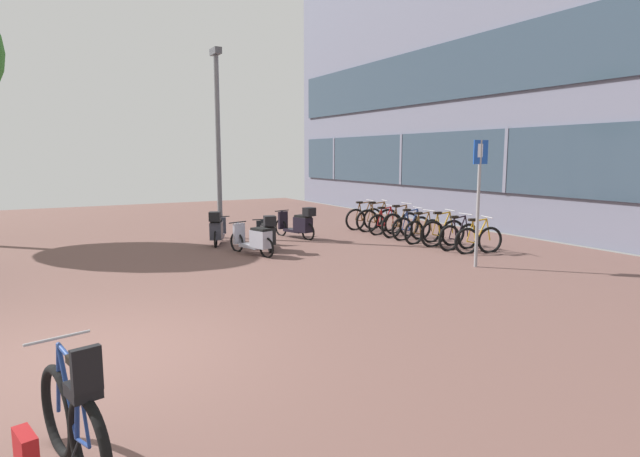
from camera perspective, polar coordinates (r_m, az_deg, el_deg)
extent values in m
cube|color=brown|center=(8.78, 9.92, -8.05)|extent=(14.40, 40.00, 0.05)
cube|color=#314252|center=(15.31, 27.17, 6.58)|extent=(0.08, 30.72, 1.95)
cube|color=#314252|center=(15.57, 27.92, 17.72)|extent=(0.08, 30.72, 1.95)
cube|color=slate|center=(16.86, 19.86, 7.05)|extent=(0.10, 0.12, 1.95)
cube|color=slate|center=(20.59, 8.98, 7.53)|extent=(0.10, 0.12, 1.95)
cube|color=slate|center=(24.82, 1.60, 7.70)|extent=(0.10, 0.12, 1.95)
torus|color=black|center=(4.30, -24.10, -21.17)|extent=(0.25, 0.76, 0.76)
torus|color=black|center=(4.91, -26.90, -17.55)|extent=(0.25, 0.76, 0.76)
cylinder|color=navy|center=(4.55, -26.10, -15.78)|extent=(0.12, 0.34, 0.67)
cylinder|color=navy|center=(4.37, -25.24, -17.08)|extent=(0.07, 0.15, 0.61)
cylinder|color=navy|center=(4.39, -26.13, -12.43)|extent=(0.14, 0.42, 0.09)
cylinder|color=navy|center=(4.43, -24.68, -20.70)|extent=(0.09, 0.27, 0.08)
cylinder|color=navy|center=(4.25, -24.68, -17.45)|extent=(0.07, 0.18, 0.56)
cylinder|color=navy|center=(4.74, -26.92, -14.54)|extent=(0.07, 0.16, 0.61)
cube|color=black|center=(4.19, -25.28, -13.14)|extent=(0.14, 0.23, 0.06)
cylinder|color=#ADADB2|center=(4.56, -26.98, -10.72)|extent=(0.47, 0.14, 0.02)
cube|color=black|center=(4.17, -24.67, -15.88)|extent=(0.25, 0.28, 0.10)
cube|color=black|center=(4.01, -24.36, -14.03)|extent=(0.21, 0.11, 0.32)
cube|color=maroon|center=(4.23, -29.66, -21.02)|extent=(0.16, 0.30, 0.34)
torus|color=black|center=(13.14, 15.90, -1.38)|extent=(0.68, 0.23, 0.68)
torus|color=black|center=(13.48, 18.24, -1.24)|extent=(0.68, 0.23, 0.68)
cylinder|color=#BE8A1C|center=(13.30, 17.37, -0.25)|extent=(0.31, 0.11, 0.60)
cylinder|color=#BE8A1C|center=(13.21, 16.66, -0.39)|extent=(0.14, 0.07, 0.54)
cylinder|color=#BE8A1C|center=(13.24, 17.23, 0.89)|extent=(0.39, 0.13, 0.08)
cylinder|color=#BE8A1C|center=(13.21, 16.35, -1.45)|extent=(0.25, 0.09, 0.07)
cylinder|color=#BE8A1C|center=(13.14, 16.21, -0.31)|extent=(0.17, 0.07, 0.50)
cylinder|color=#BE8A1C|center=(13.41, 18.09, -0.12)|extent=(0.15, 0.07, 0.54)
cube|color=black|center=(13.14, 16.52, 0.94)|extent=(0.24, 0.14, 0.06)
cylinder|color=#ADADB2|center=(13.34, 17.94, 1.22)|extent=(0.14, 0.47, 0.02)
torus|color=black|center=(13.46, 14.07, -1.07)|extent=(0.69, 0.09, 0.69)
torus|color=black|center=(13.89, 16.02, -0.86)|extent=(0.69, 0.09, 0.69)
cylinder|color=black|center=(13.68, 15.29, 0.09)|extent=(0.31, 0.04, 0.61)
cylinder|color=black|center=(13.56, 14.70, -0.06)|extent=(0.14, 0.04, 0.55)
cylinder|color=black|center=(13.61, 15.18, 1.21)|extent=(0.38, 0.05, 0.08)
cylinder|color=black|center=(13.55, 14.45, -1.12)|extent=(0.25, 0.04, 0.08)
cylinder|color=black|center=(13.47, 14.33, 0.00)|extent=(0.16, 0.03, 0.51)
cylinder|color=black|center=(13.81, 15.89, 0.24)|extent=(0.14, 0.03, 0.55)
cube|color=black|center=(13.48, 14.59, 1.24)|extent=(0.22, 0.10, 0.06)
cylinder|color=#ADADB2|center=(13.73, 15.77, 1.56)|extent=(0.04, 0.48, 0.02)
torus|color=black|center=(13.95, 12.30, -0.63)|extent=(0.73, 0.20, 0.73)
torus|color=black|center=(14.28, 14.45, -0.50)|extent=(0.73, 0.20, 0.73)
cylinder|color=#BA861D|center=(14.11, 13.64, 0.50)|extent=(0.31, 0.09, 0.64)
cylinder|color=#BA861D|center=(14.01, 12.99, 0.37)|extent=(0.14, 0.06, 0.58)
cylinder|color=#BA861D|center=(14.05, 13.50, 1.65)|extent=(0.38, 0.10, 0.08)
cylinder|color=#BA861D|center=(14.01, 12.71, -0.70)|extent=(0.24, 0.07, 0.08)
cylinder|color=#BA861D|center=(13.95, 12.57, 0.45)|extent=(0.16, 0.05, 0.53)
cylinder|color=#BA861D|center=(14.21, 14.30, 0.63)|extent=(0.15, 0.06, 0.58)
cube|color=black|center=(13.95, 12.85, 1.69)|extent=(0.23, 0.13, 0.06)
cylinder|color=#ADADB2|center=(14.14, 14.16, 1.98)|extent=(0.11, 0.48, 0.02)
torus|color=black|center=(14.25, 10.34, -0.48)|extent=(0.68, 0.07, 0.68)
torus|color=black|center=(14.66, 12.20, -0.29)|extent=(0.68, 0.07, 0.68)
cylinder|color=brown|center=(14.46, 11.50, 0.60)|extent=(0.31, 0.04, 0.60)
cylinder|color=brown|center=(14.34, 10.93, 0.46)|extent=(0.14, 0.04, 0.54)
cylinder|color=brown|center=(14.39, 11.38, 1.65)|extent=(0.38, 0.04, 0.08)
cylinder|color=brown|center=(14.33, 10.70, -0.53)|extent=(0.24, 0.03, 0.07)
cylinder|color=brown|center=(14.26, 10.57, 0.52)|extent=(0.16, 0.03, 0.50)
cylinder|color=brown|center=(14.58, 12.07, 0.74)|extent=(0.14, 0.03, 0.54)
cube|color=black|center=(14.27, 10.81, 1.68)|extent=(0.22, 0.09, 0.06)
cylinder|color=#ADADB2|center=(14.51, 11.94, 1.97)|extent=(0.03, 0.48, 0.02)
torus|color=black|center=(14.81, 9.07, -0.09)|extent=(0.70, 0.15, 0.70)
torus|color=black|center=(15.13, 11.03, 0.03)|extent=(0.70, 0.15, 0.70)
cylinder|color=navy|center=(14.97, 10.28, 0.94)|extent=(0.30, 0.07, 0.61)
cylinder|color=navy|center=(14.87, 9.69, 0.82)|extent=(0.14, 0.05, 0.56)
cylinder|color=navy|center=(14.91, 10.15, 1.99)|extent=(0.37, 0.08, 0.08)
cylinder|color=navy|center=(14.87, 9.45, -0.16)|extent=(0.24, 0.06, 0.08)
cylinder|color=navy|center=(14.81, 9.31, 0.89)|extent=(0.16, 0.04, 0.51)
cylinder|color=navy|center=(15.07, 10.88, 1.06)|extent=(0.14, 0.05, 0.56)
cube|color=black|center=(14.81, 9.56, 2.02)|extent=(0.23, 0.12, 0.06)
cylinder|color=#ADADB2|center=(15.00, 10.74, 2.29)|extent=(0.08, 0.48, 0.02)
torus|color=black|center=(15.28, 7.91, 0.27)|extent=(0.76, 0.08, 0.75)
torus|color=black|center=(15.69, 9.82, 0.44)|extent=(0.76, 0.08, 0.75)
cylinder|color=brown|center=(15.49, 9.09, 1.37)|extent=(0.32, 0.04, 0.66)
cylinder|color=brown|center=(15.37, 8.51, 1.23)|extent=(0.14, 0.04, 0.60)
cylinder|color=brown|center=(15.42, 8.96, 2.45)|extent=(0.40, 0.04, 0.09)
cylinder|color=brown|center=(15.36, 8.28, 0.21)|extent=(0.26, 0.03, 0.08)
cylinder|color=brown|center=(15.29, 8.14, 1.30)|extent=(0.17, 0.03, 0.55)
cylinder|color=brown|center=(15.61, 9.67, 1.50)|extent=(0.15, 0.03, 0.60)
cube|color=black|center=(15.30, 8.38, 2.48)|extent=(0.22, 0.09, 0.06)
cylinder|color=#ADADB2|center=(15.54, 9.53, 2.76)|extent=(0.03, 0.48, 0.02)
torus|color=black|center=(15.73, 6.35, 0.38)|extent=(0.67, 0.08, 0.67)
torus|color=black|center=(16.07, 8.11, 0.51)|extent=(0.67, 0.08, 0.67)
cylinder|color=maroon|center=(15.90, 7.43, 1.32)|extent=(0.30, 0.04, 0.59)
cylinder|color=maroon|center=(15.80, 6.90, 1.20)|extent=(0.13, 0.04, 0.53)
cylinder|color=maroon|center=(15.85, 7.31, 2.25)|extent=(0.36, 0.04, 0.08)
cylinder|color=maroon|center=(15.80, 6.69, 0.33)|extent=(0.23, 0.03, 0.07)
cylinder|color=maroon|center=(15.74, 6.56, 1.26)|extent=(0.16, 0.03, 0.49)
cylinder|color=maroon|center=(16.01, 7.97, 1.43)|extent=(0.14, 0.03, 0.53)
cube|color=black|center=(15.74, 6.78, 2.29)|extent=(0.22, 0.09, 0.06)
cylinder|color=#ADADB2|center=(15.94, 7.84, 2.54)|extent=(0.03, 0.48, 0.02)
torus|color=black|center=(16.34, 5.23, 0.82)|extent=(0.75, 0.27, 0.75)
torus|color=black|center=(16.58, 7.52, 0.89)|extent=(0.75, 0.27, 0.75)
cylinder|color=brown|center=(16.45, 6.62, 1.80)|extent=(0.34, 0.12, 0.66)
cylinder|color=brown|center=(16.38, 5.93, 1.70)|extent=(0.15, 0.07, 0.60)
cylinder|color=brown|center=(16.40, 6.46, 2.83)|extent=(0.42, 0.14, 0.09)
cylinder|color=brown|center=(16.39, 5.67, 0.75)|extent=(0.27, 0.10, 0.08)
cylinder|color=brown|center=(16.33, 5.49, 1.77)|extent=(0.18, 0.07, 0.55)
cylinder|color=brown|center=(16.53, 7.33, 1.91)|extent=(0.16, 0.07, 0.60)
cube|color=black|center=(16.33, 5.77, 2.87)|extent=(0.24, 0.14, 0.06)
cylinder|color=#ADADB2|center=(16.47, 7.15, 3.10)|extent=(0.15, 0.47, 0.02)
torus|color=black|center=(16.75, 3.94, 0.97)|extent=(0.73, 0.15, 0.72)
torus|color=black|center=(17.04, 5.86, 1.07)|extent=(0.73, 0.15, 0.72)
cylinder|color=brown|center=(16.89, 5.11, 1.91)|extent=(0.32, 0.07, 0.63)
cylinder|color=brown|center=(16.81, 4.53, 1.80)|extent=(0.14, 0.05, 0.58)
cylinder|color=brown|center=(16.84, 4.97, 2.86)|extent=(0.39, 0.08, 0.08)
cylinder|color=brown|center=(16.81, 4.30, 0.90)|extent=(0.25, 0.06, 0.08)
cylinder|color=brown|center=(16.75, 4.16, 1.86)|extent=(0.17, 0.04, 0.53)
cylinder|color=brown|center=(16.98, 5.70, 2.01)|extent=(0.15, 0.05, 0.58)
cube|color=black|center=(16.75, 4.38, 2.90)|extent=(0.23, 0.11, 0.06)
cylinder|color=#ADADB2|center=(16.92, 5.54, 3.13)|extent=(0.08, 0.48, 0.02)
torus|color=black|center=(12.91, -5.57, -1.69)|extent=(0.16, 0.47, 0.47)
torus|color=black|center=(14.12, -6.43, -0.86)|extent=(0.16, 0.47, 0.47)
cube|color=black|center=(13.52, -6.02, -1.35)|extent=(0.44, 0.75, 0.08)
cube|color=black|center=(13.10, -5.75, -0.70)|extent=(0.42, 0.60, 0.43)
cube|color=black|center=(13.06, -5.76, 0.35)|extent=(0.37, 0.55, 0.06)
cylinder|color=black|center=(14.07, -6.43, 0.06)|extent=(0.10, 0.13, 0.47)
cube|color=black|center=(14.00, -6.38, -0.06)|extent=(0.33, 0.15, 0.47)
cylinder|color=black|center=(14.01, -6.43, 0.99)|extent=(0.51, 0.15, 0.03)
cube|color=black|center=(12.77, -5.56, 0.86)|extent=(0.34, 0.34, 0.24)
torus|color=black|center=(12.24, -5.92, -2.14)|extent=(0.20, 0.51, 0.52)
torus|color=black|center=(13.13, -9.17, -1.50)|extent=(0.20, 0.51, 0.52)
cube|color=#A8A7B6|center=(12.68, -7.60, -1.91)|extent=(0.46, 0.70, 0.08)
cube|color=#A8A7B6|center=(12.37, -6.56, -1.18)|extent=(0.43, 0.57, 0.42)
cube|color=black|center=(12.33, -6.57, -0.09)|extent=(0.38, 0.52, 0.06)
cylinder|color=#A8A7B6|center=(13.07, -9.13, -0.41)|extent=(0.10, 0.13, 0.52)
cube|color=#A8A7B6|center=(13.01, -8.93, -0.55)|extent=(0.33, 0.17, 0.51)
cylinder|color=black|center=(13.02, -9.09, 0.69)|extent=(0.51, 0.18, 0.03)
torus|color=black|center=(14.68, -1.33, -0.38)|extent=(0.19, 0.52, 0.53)
torus|color=black|center=(15.57, -4.34, 0.09)|extent=(0.19, 0.52, 0.53)
cube|color=black|center=(15.12, -2.88, -0.22)|extent=(0.45, 0.72, 0.08)
cube|color=black|center=(14.81, -1.90, 0.43)|extent=(0.43, 0.59, 0.42)
cube|color=black|center=(14.78, -1.90, 1.36)|extent=(0.38, 0.53, 0.06)
cylinder|color=black|center=(15.52, -4.29, 1.03)|extent=(0.10, 0.13, 0.53)
cube|color=black|center=(15.46, -4.11, 0.92)|extent=(0.33, 0.16, 0.52)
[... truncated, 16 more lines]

